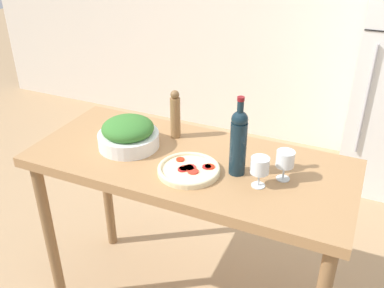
{
  "coord_description": "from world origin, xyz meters",
  "views": [
    {
      "loc": [
        0.68,
        -1.48,
        1.9
      ],
      "look_at": [
        0.0,
        0.03,
        0.99
      ],
      "focal_mm": 40.0,
      "sensor_mm": 36.0,
      "label": 1
    }
  ],
  "objects": [
    {
      "name": "wine_bottle",
      "position": [
        0.23,
        -0.02,
        1.08
      ],
      "size": [
        0.07,
        0.07,
        0.34
      ],
      "color": "#142833",
      "rests_on": "prep_counter"
    },
    {
      "name": "prep_counter",
      "position": [
        0.0,
        0.0,
        0.81
      ],
      "size": [
        1.45,
        0.63,
        0.93
      ],
      "color": "#A87A4C",
      "rests_on": "ground_plane"
    },
    {
      "name": "salad_bowl",
      "position": [
        -0.3,
        -0.01,
        0.99
      ],
      "size": [
        0.28,
        0.28,
        0.14
      ],
      "color": "white",
      "rests_on": "prep_counter"
    },
    {
      "name": "wine_glass_near",
      "position": [
        0.34,
        -0.08,
        1.02
      ],
      "size": [
        0.07,
        0.07,
        0.13
      ],
      "color": "silver",
      "rests_on": "prep_counter"
    },
    {
      "name": "pepper_mill",
      "position": [
        -0.15,
        0.17,
        1.04
      ],
      "size": [
        0.05,
        0.05,
        0.24
      ],
      "color": "olive",
      "rests_on": "prep_counter"
    },
    {
      "name": "homemade_pizza",
      "position": [
        0.04,
        -0.1,
        0.94
      ],
      "size": [
        0.26,
        0.26,
        0.03
      ],
      "color": "beige",
      "rests_on": "prep_counter"
    },
    {
      "name": "wine_glass_far",
      "position": [
        0.42,
        0.01,
        1.02
      ],
      "size": [
        0.07,
        0.07,
        0.13
      ],
      "color": "silver",
      "rests_on": "prep_counter"
    }
  ]
}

